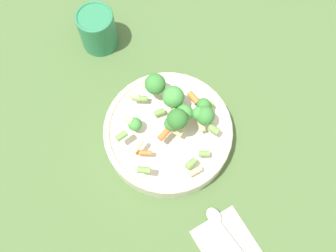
% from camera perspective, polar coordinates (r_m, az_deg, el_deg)
% --- Properties ---
extents(ground_plane, '(3.00, 3.00, 0.00)m').
position_cam_1_polar(ground_plane, '(0.84, 0.00, -1.61)').
color(ground_plane, '#4C6B38').
extents(bowl, '(0.26, 0.26, 0.05)m').
position_cam_1_polar(bowl, '(0.81, 0.00, -0.95)').
color(bowl, beige).
rests_on(bowl, ground_plane).
extents(pasta_salad, '(0.22, 0.21, 0.09)m').
position_cam_1_polar(pasta_salad, '(0.77, 1.17, 2.44)').
color(pasta_salad, '#8CB766').
rests_on(pasta_salad, bowl).
extents(cup, '(0.08, 0.08, 0.10)m').
position_cam_1_polar(cup, '(0.92, -10.21, 13.66)').
color(cup, '#2D7F51').
rests_on(cup, ground_plane).
extents(spoon, '(0.18, 0.06, 0.01)m').
position_cam_1_polar(spoon, '(0.79, 8.49, -15.03)').
color(spoon, silver).
rests_on(spoon, napkin).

